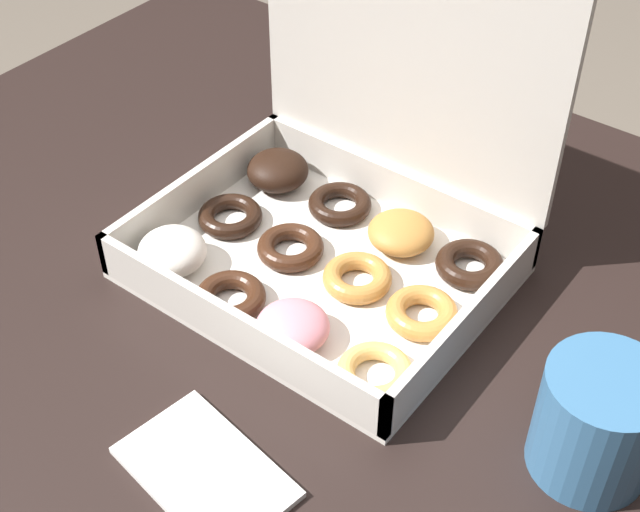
% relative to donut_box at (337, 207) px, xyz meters
% --- Properties ---
extents(dining_table, '(1.01, 0.97, 0.78)m').
position_rel_donut_box_xyz_m(dining_table, '(-0.02, -0.12, -0.17)').
color(dining_table, black).
rests_on(dining_table, ground_plane).
extents(donut_box, '(0.32, 0.26, 0.31)m').
position_rel_donut_box_xyz_m(donut_box, '(0.00, 0.00, 0.00)').
color(donut_box, silver).
rests_on(donut_box, dining_table).
extents(coffee_mug, '(0.09, 0.09, 0.09)m').
position_rel_donut_box_xyz_m(coffee_mug, '(0.29, -0.08, -0.01)').
color(coffee_mug, teal).
rests_on(coffee_mug, dining_table).
extents(paper_napkin, '(0.14, 0.10, 0.01)m').
position_rel_donut_box_xyz_m(paper_napkin, '(0.07, -0.26, -0.05)').
color(paper_napkin, white).
rests_on(paper_napkin, dining_table).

